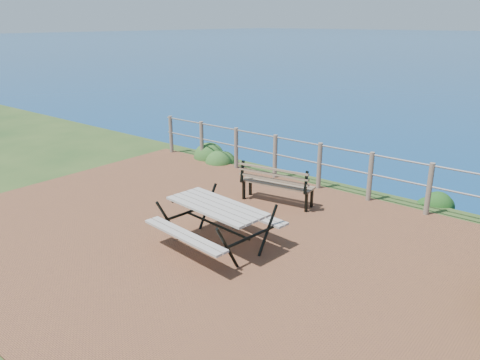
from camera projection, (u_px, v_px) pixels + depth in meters
name	position (u px, v px, depth m)	size (l,w,h in m)	color
ground	(214.00, 243.00, 7.66)	(10.00, 7.00, 0.12)	brown
safety_railing	(319.00, 163.00, 9.93)	(9.40, 0.10, 1.00)	#6B5B4C
picnic_table	(217.00, 221.00, 7.37)	(1.74, 1.45, 0.71)	gray
park_bench	(277.00, 178.00, 9.11)	(1.50, 0.59, 0.82)	brown
shrub_lip_west	(218.00, 159.00, 12.30)	(0.87, 0.87, 0.65)	#22511E
shrub_lip_east	(439.00, 202.00, 9.36)	(0.67, 0.67, 0.37)	#194615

